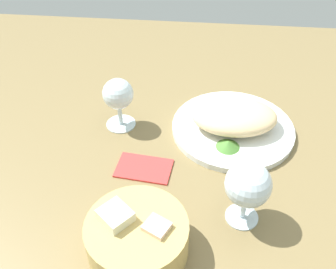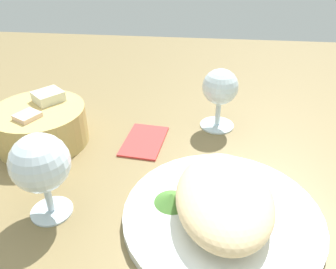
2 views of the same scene
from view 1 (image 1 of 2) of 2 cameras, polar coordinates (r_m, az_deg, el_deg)
ground_plane at (r=77.71cm, az=-0.60°, el=-5.89°), size 140.00×140.00×2.00cm
plate at (r=86.78cm, az=9.64°, el=0.92°), size 27.18×27.18×1.40cm
omelette at (r=84.66cm, az=9.90°, el=2.70°), size 19.47×14.06×5.45cm
lettuce_garnish at (r=80.37cm, az=8.98°, el=-1.44°), size 5.03×5.03×1.51cm
bread_basket at (r=62.89cm, az=-4.69°, el=-15.06°), size 16.37×16.37×8.67cm
wine_glass_near at (r=83.69cm, az=-7.45°, el=5.65°), size 6.82×6.82×11.94cm
wine_glass_far at (r=64.39cm, az=11.86°, el=-7.56°), size 7.85×7.85×12.63cm
folded_napkin at (r=77.24cm, az=-3.62°, el=-4.86°), size 11.67×8.12×0.80cm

